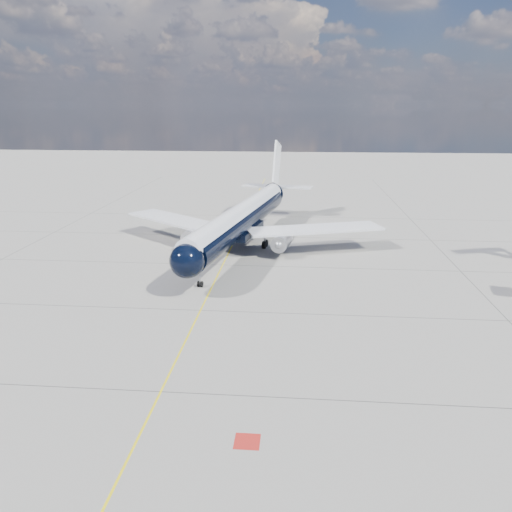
% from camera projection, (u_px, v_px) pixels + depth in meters
% --- Properties ---
extents(ground, '(320.00, 320.00, 0.00)m').
position_uv_depth(ground, '(228.00, 254.00, 69.39)').
color(ground, gray).
rests_on(ground, ground).
extents(taxiway_centerline, '(0.16, 160.00, 0.01)m').
position_uv_depth(taxiway_centerline, '(223.00, 265.00, 64.62)').
color(taxiway_centerline, yellow).
rests_on(taxiway_centerline, ground).
extents(red_marking, '(1.60, 1.60, 0.01)m').
position_uv_depth(red_marking, '(247.00, 441.00, 30.69)').
color(red_marking, maroon).
rests_on(red_marking, ground).
extents(main_airliner, '(39.20, 48.22, 13.99)m').
position_uv_depth(main_airliner, '(244.00, 217.00, 71.90)').
color(main_airliner, black).
rests_on(main_airliner, ground).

